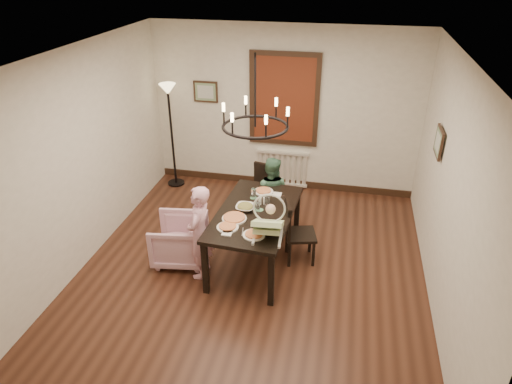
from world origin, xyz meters
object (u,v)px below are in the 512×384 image
at_px(chair_far, 261,196).
at_px(floor_lamp, 172,137).
at_px(elderly_woman, 200,240).
at_px(seated_man, 271,199).
at_px(dining_table, 255,217).
at_px(chair_right, 301,231).
at_px(armchair, 179,240).
at_px(drinking_glass, 257,207).
at_px(baby_bouncer, 268,222).

bearing_deg(chair_far, floor_lamp, 165.96).
height_order(elderly_woman, seated_man, elderly_woman).
distance_m(dining_table, chair_right, 0.66).
distance_m(seated_man, floor_lamp, 2.26).
distance_m(elderly_woman, seated_man, 1.49).
relative_size(armchair, elderly_woman, 0.66).
bearing_deg(seated_man, drinking_glass, 93.87).
height_order(baby_bouncer, floor_lamp, floor_lamp).
distance_m(baby_bouncer, floor_lamp, 3.30).
relative_size(armchair, baby_bouncer, 1.26).
distance_m(seated_man, drinking_glass, 0.98).
xyz_separation_m(baby_bouncer, drinking_glass, (-0.24, 0.51, -0.12)).
bearing_deg(chair_right, floor_lamp, 39.76).
bearing_deg(drinking_glass, chair_right, 17.04).
bearing_deg(chair_far, chair_right, -34.59).
xyz_separation_m(dining_table, baby_bouncer, (0.26, -0.50, 0.27)).
bearing_deg(chair_far, dining_table, -68.08).
xyz_separation_m(armchair, baby_bouncer, (1.28, -0.33, 0.65)).
relative_size(chair_right, drinking_glass, 7.00).
xyz_separation_m(chair_far, elderly_woman, (-0.50, -1.42, 0.07)).
xyz_separation_m(chair_far, baby_bouncer, (0.39, -1.51, 0.51)).
distance_m(elderly_woman, drinking_glass, 0.84).
distance_m(dining_table, floor_lamp, 2.76).
height_order(baby_bouncer, drinking_glass, baby_bouncer).
relative_size(elderly_woman, seated_man, 1.11).
distance_m(drinking_glass, floor_lamp, 2.76).
distance_m(armchair, elderly_woman, 0.50).
distance_m(chair_right, drinking_glass, 0.71).
distance_m(armchair, floor_lamp, 2.40).
height_order(chair_right, armchair, chair_right).
distance_m(chair_right, elderly_woman, 1.35).
relative_size(dining_table, chair_right, 1.93).
xyz_separation_m(elderly_woman, baby_bouncer, (0.89, -0.10, 0.44)).
relative_size(dining_table, floor_lamp, 0.97).
bearing_deg(dining_table, chair_far, 100.90).
bearing_deg(baby_bouncer, floor_lamp, 126.39).
height_order(seated_man, floor_lamp, floor_lamp).
xyz_separation_m(chair_right, floor_lamp, (-2.49, 1.80, 0.45)).
bearing_deg(chair_far, drinking_glass, -66.61).
relative_size(drinking_glass, floor_lamp, 0.07).
relative_size(armchair, seated_man, 0.74).
bearing_deg(baby_bouncer, chair_right, 59.98).
relative_size(seated_man, drinking_glass, 7.44).
xyz_separation_m(elderly_woman, seated_man, (0.67, 1.32, -0.05)).
relative_size(chair_far, seated_man, 0.97).
distance_m(chair_far, baby_bouncer, 1.64).
bearing_deg(armchair, chair_far, 135.34).
relative_size(elderly_woman, drinking_glass, 8.26).
bearing_deg(elderly_woman, drinking_glass, 123.45).
xyz_separation_m(elderly_woman, drinking_glass, (0.66, 0.42, 0.32)).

